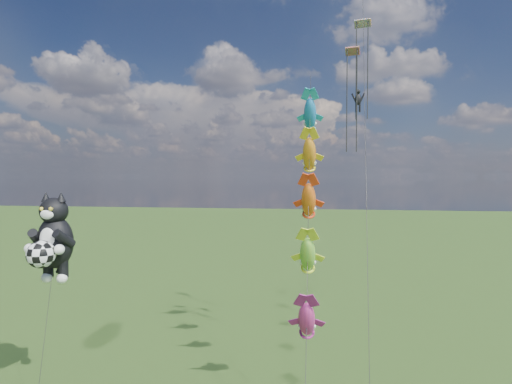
# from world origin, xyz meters

# --- Properties ---
(cat_kite_rig) EXTENTS (2.49, 4.17, 12.06)m
(cat_kite_rig) POSITION_xyz_m (-3.01, 0.31, 9.32)
(cat_kite_rig) COLOR brown
(cat_kite_rig) RESTS_ON ground
(fish_windsock_rig) EXTENTS (0.99, 15.97, 20.55)m
(fish_windsock_rig) POSITION_xyz_m (11.90, 2.96, 11.53)
(fish_windsock_rig) COLOR brown
(fish_windsock_rig) RESTS_ON ground
(parafoil_rig) EXTENTS (2.05, 17.55, 26.02)m
(parafoil_rig) POSITION_xyz_m (15.14, 7.78, 18.93)
(parafoil_rig) COLOR brown
(parafoil_rig) RESTS_ON ground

